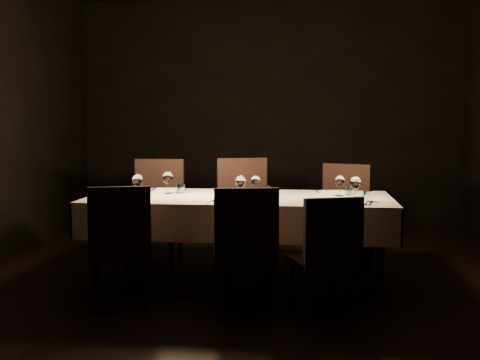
# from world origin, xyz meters

# --- Properties ---
(room) EXTENTS (5.01, 6.01, 3.01)m
(room) POSITION_xyz_m (0.00, 0.00, 1.50)
(room) COLOR black
(room) RESTS_ON ground
(dining_table) EXTENTS (2.52, 1.12, 0.76)m
(dining_table) POSITION_xyz_m (0.00, 0.00, 0.69)
(dining_table) COLOR black
(dining_table) RESTS_ON ground
(chair_near_left) EXTENTS (0.56, 0.56, 0.92)m
(chair_near_left) POSITION_xyz_m (-0.80, -0.77, 0.51)
(chair_near_left) COLOR black
(chair_near_left) RESTS_ON ground
(place_setting_near_left) EXTENTS (0.35, 0.41, 0.19)m
(place_setting_near_left) POSITION_xyz_m (-0.84, -0.22, 0.84)
(place_setting_near_left) COLOR white
(place_setting_near_left) RESTS_ON dining_table
(chair_near_center) EXTENTS (0.53, 0.53, 0.93)m
(chair_near_center) POSITION_xyz_m (0.13, -0.81, 0.52)
(chair_near_center) COLOR black
(chair_near_center) RESTS_ON ground
(place_setting_near_center) EXTENTS (0.35, 0.41, 0.19)m
(place_setting_near_center) POSITION_xyz_m (0.02, -0.22, 0.84)
(place_setting_near_center) COLOR white
(place_setting_near_center) RESTS_ON dining_table
(chair_near_right) EXTENTS (0.54, 0.54, 0.88)m
(chair_near_right) POSITION_xyz_m (0.71, -0.84, 0.49)
(chair_near_right) COLOR black
(chair_near_right) RESTS_ON ground
(place_setting_near_right) EXTENTS (0.36, 0.41, 0.19)m
(place_setting_near_right) POSITION_xyz_m (0.95, -0.22, 0.84)
(place_setting_near_right) COLOR white
(place_setting_near_right) RESTS_ON dining_table
(chair_far_left) EXTENTS (0.50, 0.50, 1.02)m
(chair_far_left) POSITION_xyz_m (-0.91, 0.73, 0.56)
(chair_far_left) COLOR black
(chair_far_left) RESTS_ON ground
(place_setting_far_left) EXTENTS (0.35, 0.41, 0.19)m
(place_setting_far_left) POSITION_xyz_m (-0.64, 0.22, 0.84)
(place_setting_far_left) COLOR white
(place_setting_far_left) RESTS_ON dining_table
(chair_far_center) EXTENTS (0.62, 0.62, 1.03)m
(chair_far_center) POSITION_xyz_m (-0.05, 0.78, 0.56)
(chair_far_center) COLOR black
(chair_far_center) RESTS_ON ground
(place_setting_far_center) EXTENTS (0.31, 0.39, 0.17)m
(place_setting_far_center) POSITION_xyz_m (0.13, 0.22, 0.83)
(place_setting_far_center) COLOR white
(place_setting_far_center) RESTS_ON dining_table
(chair_far_right) EXTENTS (0.61, 0.61, 0.98)m
(chair_far_right) POSITION_xyz_m (0.89, 0.77, 0.54)
(chair_far_right) COLOR black
(chair_far_right) RESTS_ON ground
(place_setting_far_right) EXTENTS (0.33, 0.40, 0.18)m
(place_setting_far_right) POSITION_xyz_m (0.84, 0.22, 0.83)
(place_setting_far_right) COLOR white
(place_setting_far_right) RESTS_ON dining_table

